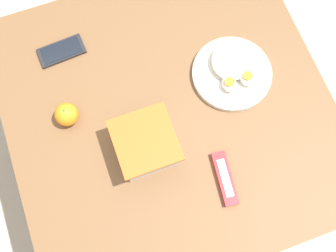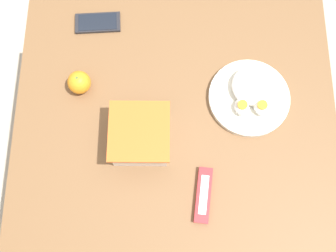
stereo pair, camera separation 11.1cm
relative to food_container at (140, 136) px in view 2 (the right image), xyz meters
The scene contains 7 objects.
ground_plane 0.83m from the food_container, 48.70° to the right, with size 10.00×10.00×0.00m, color #B2A899.
table 0.20m from the food_container, 48.70° to the right, with size 0.95×0.95×0.77m.
food_container is the anchor object (origin of this frame).
orange_fruit 0.25m from the food_container, 48.41° to the left, with size 0.07×0.07×0.07m.
rice_plate 0.34m from the food_container, 67.05° to the right, with size 0.24×0.24×0.06m.
candy_bar 0.24m from the food_container, 131.93° to the right, with size 0.16×0.06×0.02m.
cell_phone 0.41m from the food_container, 21.25° to the left, with size 0.08×0.14×0.01m.
Camera 2 is at (-0.37, 0.02, 1.87)m, focal length 42.00 mm.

